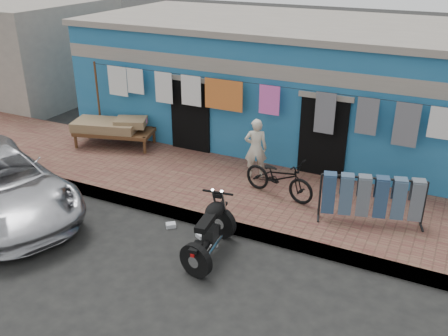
# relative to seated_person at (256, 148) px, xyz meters

# --- Properties ---
(ground) EXTENTS (80.00, 80.00, 0.00)m
(ground) POSITION_rel_seated_person_xyz_m (0.02, -3.66, -0.96)
(ground) COLOR black
(ground) RESTS_ON ground
(sidewalk) EXTENTS (28.00, 3.00, 0.25)m
(sidewalk) POSITION_rel_seated_person_xyz_m (0.02, -0.66, -0.84)
(sidewalk) COLOR brown
(sidewalk) RESTS_ON ground
(curb) EXTENTS (28.00, 0.10, 0.25)m
(curb) POSITION_rel_seated_person_xyz_m (0.02, -2.11, -0.84)
(curb) COLOR gray
(curb) RESTS_ON ground
(building) EXTENTS (12.20, 5.20, 3.36)m
(building) POSITION_rel_seated_person_xyz_m (0.02, 3.33, 0.72)
(building) COLOR #206193
(building) RESTS_ON ground
(neighbor_left) EXTENTS (6.00, 5.00, 3.40)m
(neighbor_left) POSITION_rel_seated_person_xyz_m (-10.98, 3.34, 0.74)
(neighbor_left) COLOR #9E9384
(neighbor_left) RESTS_ON ground
(clothesline) EXTENTS (10.06, 0.06, 2.10)m
(clothesline) POSITION_rel_seated_person_xyz_m (-0.37, 0.59, 0.86)
(clothesline) COLOR brown
(clothesline) RESTS_ON sidewalk
(seated_person) EXTENTS (0.61, 0.52, 1.42)m
(seated_person) POSITION_rel_seated_person_xyz_m (0.00, 0.00, 0.00)
(seated_person) COLOR beige
(seated_person) RESTS_ON sidewalk
(bicycle) EXTENTS (1.74, 0.92, 1.07)m
(bicycle) POSITION_rel_seated_person_xyz_m (0.83, -0.65, -0.18)
(bicycle) COLOR black
(bicycle) RESTS_ON sidewalk
(motorcycle) EXTENTS (1.04, 1.83, 1.08)m
(motorcycle) POSITION_rel_seated_person_xyz_m (0.38, -2.98, -0.42)
(motorcycle) COLOR black
(motorcycle) RESTS_ON ground
(charpoy) EXTENTS (2.70, 2.15, 0.73)m
(charpoy) POSITION_rel_seated_person_xyz_m (-4.15, 0.15, -0.35)
(charpoy) COLOR brown
(charpoy) RESTS_ON sidewalk
(jeans_rack) EXTENTS (2.28, 1.49, 0.99)m
(jeans_rack) POSITION_rel_seated_person_xyz_m (2.81, -0.87, -0.22)
(jeans_rack) COLOR black
(jeans_rack) RESTS_ON sidewalk
(litter_a) EXTENTS (0.24, 0.24, 0.09)m
(litter_a) POSITION_rel_seated_person_xyz_m (-0.79, -2.46, -0.92)
(litter_a) COLOR silver
(litter_a) RESTS_ON ground
(litter_b) EXTENTS (0.18, 0.19, 0.07)m
(litter_b) POSITION_rel_seated_person_xyz_m (0.31, -2.70, -0.92)
(litter_b) COLOR silver
(litter_b) RESTS_ON ground
(litter_c) EXTENTS (0.25, 0.27, 0.09)m
(litter_c) POSITION_rel_seated_person_xyz_m (-0.04, -2.50, -0.92)
(litter_c) COLOR silver
(litter_c) RESTS_ON ground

